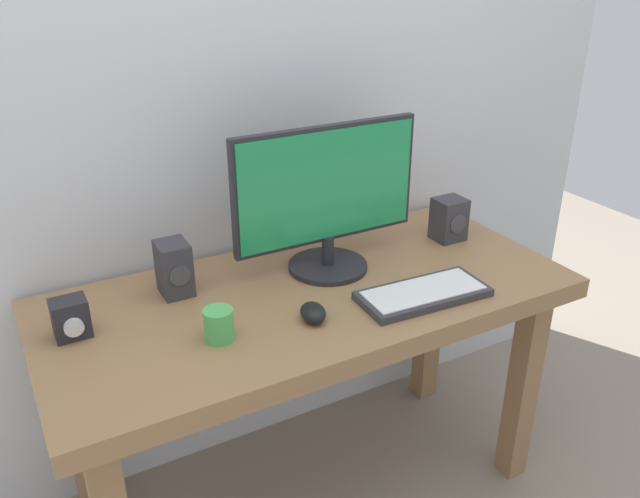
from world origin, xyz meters
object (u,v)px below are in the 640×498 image
Objects in this scene: coffee_mug at (219,325)px; speaker_left at (174,268)px; keyboard_primary at (423,294)px; desk at (310,322)px; speaker_right at (449,219)px; audio_controller at (71,318)px; monitor at (327,197)px; mouse at (313,313)px.

speaker_left is at bearing 94.27° from coffee_mug.
coffee_mug is (-0.56, 0.08, 0.03)m from keyboard_primary.
speaker_right is (0.56, 0.09, 0.18)m from desk.
audio_controller reaches higher than keyboard_primary.
desk is at bearing 19.67° from coffee_mug.
desk is 0.65m from audio_controller.
monitor is 0.37m from mouse.
mouse is 0.60m from audio_controller.
audio_controller reaches higher than coffee_mug.
speaker_right reaches higher than coffee_mug.
mouse is 0.67m from speaker_right.
keyboard_primary is 2.43× the size of speaker_left.
speaker_left is (-0.26, 0.31, 0.05)m from mouse.
keyboard_primary is at bearing -31.38° from speaker_left.
keyboard_primary is at bearing -36.95° from desk.
monitor is at bearing 65.72° from mouse.
monitor is 0.48m from speaker_right.
monitor is 0.76m from audio_controller.
audio_controller is at bearing 172.85° from desk.
desk is at bearing -138.09° from monitor.
monitor is at bearing 116.04° from keyboard_primary.
mouse is at bearing -7.87° from coffee_mug.
keyboard_primary is (0.14, -0.29, -0.21)m from monitor.
coffee_mug reaches higher than keyboard_primary.
speaker_right reaches higher than mouse.
audio_controller is (-0.88, 0.27, 0.04)m from keyboard_primary.
audio_controller is at bearing 148.75° from coffee_mug.
coffee_mug is at bearing 172.09° from keyboard_primary.
audio_controller is 1.22× the size of coffee_mug.
speaker_left reaches higher than desk.
coffee_mug reaches higher than desk.
speaker_right is 1.71× the size of coffee_mug.
monitor is (0.11, 0.10, 0.33)m from desk.
keyboard_primary reaches higher than desk.
coffee_mug is at bearing -153.47° from monitor.
desk is at bearing -171.29° from speaker_right.
coffee_mug is (0.02, -0.28, -0.04)m from speaker_left.
coffee_mug is (-0.87, -0.20, -0.03)m from speaker_right.
keyboard_primary is at bearing -7.91° from coffee_mug.
speaker_right is at bearing 8.71° from desk.
mouse is 0.41m from speaker_left.
speaker_right reaches higher than audio_controller.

